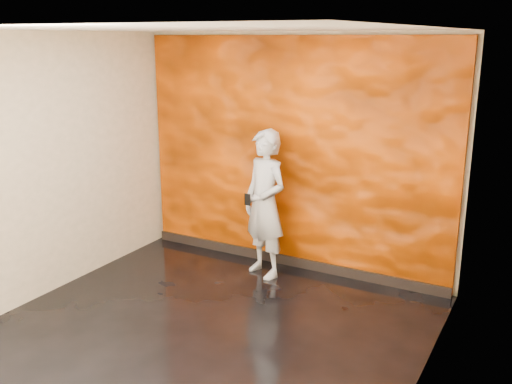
% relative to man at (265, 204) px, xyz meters
% --- Properties ---
extents(room, '(4.02, 4.02, 2.81)m').
position_rel_man_xyz_m(room, '(0.13, -1.54, 0.53)').
color(room, black).
rests_on(room, ground).
extents(feature_wall, '(3.90, 0.06, 2.75)m').
position_rel_man_xyz_m(feature_wall, '(0.13, 0.42, 0.51)').
color(feature_wall, '#FA5900').
rests_on(feature_wall, ground).
extents(baseboard, '(3.90, 0.04, 0.12)m').
position_rel_man_xyz_m(baseboard, '(0.13, 0.38, -0.81)').
color(baseboard, black).
rests_on(baseboard, ground).
extents(man, '(0.74, 0.63, 1.73)m').
position_rel_man_xyz_m(man, '(0.00, 0.00, 0.00)').
color(man, '#989CA6').
rests_on(man, ground).
extents(phone, '(0.07, 0.02, 0.14)m').
position_rel_man_xyz_m(phone, '(-0.10, -0.24, 0.10)').
color(phone, black).
rests_on(phone, man).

